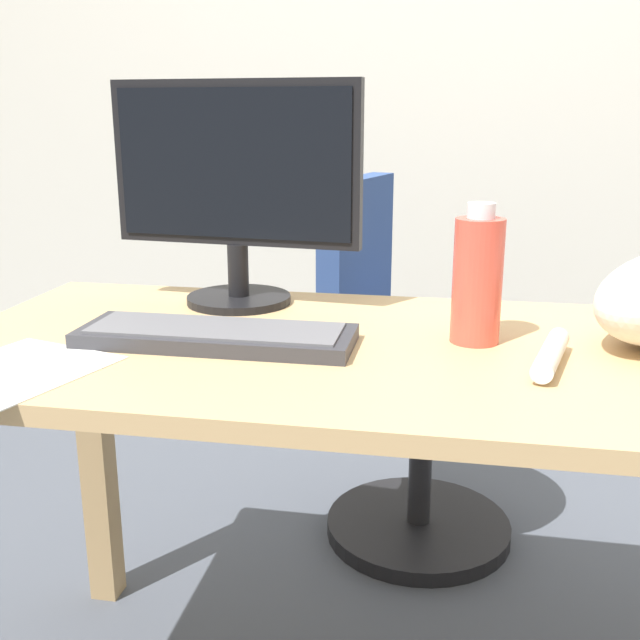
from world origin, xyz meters
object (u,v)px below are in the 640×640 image
(office_chair, at_px, (404,388))
(water_bottle, at_px, (477,279))
(monitor, at_px, (235,185))
(keyboard, at_px, (216,335))

(office_chair, xyz_separation_m, water_bottle, (0.15, -0.63, 0.43))
(office_chair, height_order, monitor, monitor)
(monitor, bearing_deg, office_chair, 57.10)
(monitor, distance_m, keyboard, 0.34)
(keyboard, height_order, water_bottle, water_bottle)
(office_chair, distance_m, water_bottle, 0.78)
(office_chair, relative_size, keyboard, 2.12)
(office_chair, relative_size, monitor, 1.94)
(keyboard, bearing_deg, water_bottle, 12.07)
(office_chair, bearing_deg, keyboard, -109.61)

